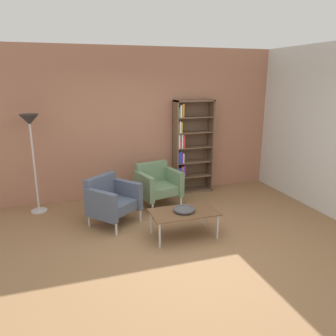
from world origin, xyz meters
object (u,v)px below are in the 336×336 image
object	(u,v)px
armchair_spare_guest	(111,199)
floor_lamp_torchiere	(31,132)
coffee_table_low	(184,213)
armchair_near_window	(157,184)
bookshelf_tall	(190,148)
decorative_bowl	(184,209)

from	to	relation	value
armchair_spare_guest	floor_lamp_torchiere	bearing A→B (deg)	103.50
coffee_table_low	armchair_near_window	bearing A→B (deg)	90.85
coffee_table_low	armchair_near_window	xyz separation A→B (m)	(-0.02, 1.36, 0.05)
floor_lamp_torchiere	bookshelf_tall	bearing A→B (deg)	4.05
coffee_table_low	armchair_spare_guest	distance (m)	1.25
bookshelf_tall	floor_lamp_torchiere	size ratio (longest dim) A/B	1.09
coffee_table_low	armchair_near_window	world-z (taller)	armchair_near_window
bookshelf_tall	coffee_table_low	size ratio (longest dim) A/B	1.90
bookshelf_tall	floor_lamp_torchiere	world-z (taller)	bookshelf_tall
coffee_table_low	floor_lamp_torchiere	size ratio (longest dim) A/B	0.57
coffee_table_low	armchair_near_window	size ratio (longest dim) A/B	1.19
decorative_bowl	armchair_near_window	size ratio (longest dim) A/B	0.38
armchair_spare_guest	floor_lamp_torchiere	distance (m)	1.81
bookshelf_tall	decorative_bowl	world-z (taller)	bookshelf_tall
decorative_bowl	floor_lamp_torchiere	distance (m)	2.92
floor_lamp_torchiere	armchair_spare_guest	bearing A→B (deg)	-37.31
armchair_near_window	floor_lamp_torchiere	size ratio (longest dim) A/B	0.48
decorative_bowl	floor_lamp_torchiere	size ratio (longest dim) A/B	0.18
armchair_spare_guest	armchair_near_window	bearing A→B (deg)	-8.42
coffee_table_low	armchair_near_window	distance (m)	1.36
armchair_spare_guest	floor_lamp_torchiere	xyz separation A→B (m)	(-1.18, 0.90, 1.03)
coffee_table_low	floor_lamp_torchiere	xyz separation A→B (m)	(-2.14, 1.70, 1.08)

